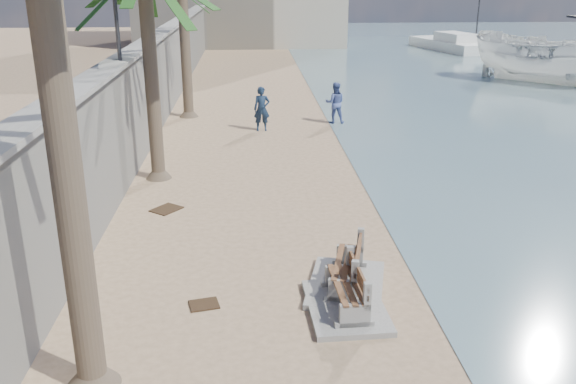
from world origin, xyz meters
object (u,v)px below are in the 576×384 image
bench_near (346,292)px  sailboat_west (475,45)px  bench_far (347,270)px  person_b (335,101)px  boat_cruiser (551,55)px  yacht_far (447,46)px  person_a (262,106)px

bench_near → sailboat_west: size_ratio=0.22×
bench_far → person_b: bearing=83.2°
boat_cruiser → yacht_far: (-0.68, 16.79, -1.27)m
bench_far → yacht_far: yacht_far is taller
boat_cruiser → sailboat_west: (1.84, 17.15, -1.30)m
person_b → yacht_far: person_b is taller
boat_cruiser → yacht_far: size_ratio=0.47×
boat_cruiser → yacht_far: 16.85m
bench_near → boat_cruiser: bearing=57.5°
bench_near → sailboat_west: sailboat_west is taller
person_b → yacht_far: (13.00, 25.86, -0.60)m
sailboat_west → bench_far: bearing=-113.0°
bench_near → sailboat_west: (17.38, 41.51, -0.06)m
bench_near → sailboat_west: 45.00m
bench_near → sailboat_west: bearing=67.3°
person_a → bench_far: bearing=-84.9°
bench_near → bench_far: bearing=80.8°
person_a → sailboat_west: 33.13m
bench_far → person_b: 14.52m
person_b → bench_near: bearing=88.3°
person_a → person_b: person_a is taller
bench_far → sailboat_west: 44.14m
boat_cruiser → sailboat_west: sailboat_west is taller
bench_near → yacht_far: bearing=70.1°
sailboat_west → person_b: bearing=-120.6°
bench_far → sailboat_west: size_ratio=0.25×
person_b → yacht_far: 28.95m
bench_far → boat_cruiser: bearing=56.7°
person_b → boat_cruiser: boat_cruiser is taller
bench_near → person_a: bearing=95.1°
person_b → boat_cruiser: bearing=-141.2°
boat_cruiser → person_b: bearing=167.9°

